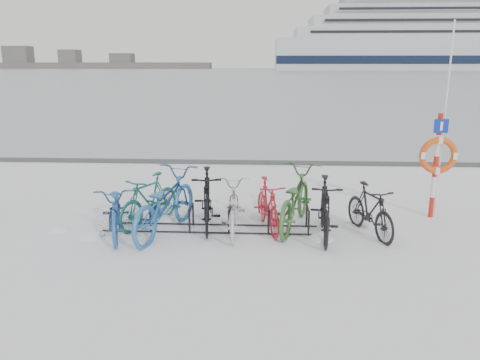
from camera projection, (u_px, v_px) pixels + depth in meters
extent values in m
plane|color=white|center=(211.00, 229.00, 8.75)|extent=(900.00, 900.00, 0.00)
cube|color=#A4AFB9|center=(263.00, 72.00, 158.90)|extent=(400.00, 298.00, 0.02)
cube|color=#3F3F42|center=(232.00, 162.00, 14.46)|extent=(400.00, 0.25, 0.10)
cylinder|color=black|center=(112.00, 220.00, 8.58)|extent=(0.04, 0.04, 0.44)
cylinder|color=black|center=(119.00, 213.00, 9.01)|extent=(0.04, 0.04, 0.44)
cylinder|color=black|center=(115.00, 205.00, 8.74)|extent=(0.04, 0.44, 0.04)
cylinder|color=black|center=(150.00, 221.00, 8.54)|extent=(0.04, 0.04, 0.44)
cylinder|color=black|center=(156.00, 214.00, 8.97)|extent=(0.04, 0.04, 0.44)
cylinder|color=black|center=(153.00, 206.00, 8.70)|extent=(0.04, 0.44, 0.04)
cylinder|color=black|center=(189.00, 222.00, 8.51)|extent=(0.04, 0.04, 0.44)
cylinder|color=black|center=(193.00, 214.00, 8.93)|extent=(0.04, 0.04, 0.44)
cylinder|color=black|center=(191.00, 207.00, 8.67)|extent=(0.04, 0.44, 0.04)
cylinder|color=black|center=(229.00, 222.00, 8.47)|extent=(0.04, 0.04, 0.44)
cylinder|color=black|center=(231.00, 215.00, 8.89)|extent=(0.04, 0.04, 0.44)
cylinder|color=black|center=(230.00, 207.00, 8.63)|extent=(0.04, 0.44, 0.04)
cylinder|color=black|center=(269.00, 223.00, 8.43)|extent=(0.04, 0.04, 0.44)
cylinder|color=black|center=(268.00, 215.00, 8.86)|extent=(0.04, 0.04, 0.44)
cylinder|color=black|center=(269.00, 208.00, 8.59)|extent=(0.04, 0.44, 0.04)
cylinder|color=black|center=(309.00, 224.00, 8.39)|extent=(0.04, 0.04, 0.44)
cylinder|color=black|center=(307.00, 216.00, 8.82)|extent=(0.04, 0.04, 0.44)
cylinder|color=black|center=(308.00, 209.00, 8.55)|extent=(0.04, 0.44, 0.04)
cylinder|color=black|center=(209.00, 232.00, 8.54)|extent=(4.00, 0.03, 0.03)
cylinder|color=black|center=(212.00, 224.00, 8.96)|extent=(4.00, 0.03, 0.03)
cylinder|color=red|center=(431.00, 207.00, 9.42)|extent=(0.10, 0.10, 0.42)
cylinder|color=silver|center=(433.00, 187.00, 9.32)|extent=(0.10, 0.10, 0.42)
cylinder|color=red|center=(435.00, 166.00, 9.21)|extent=(0.10, 0.10, 0.42)
cylinder|color=silver|center=(438.00, 145.00, 9.11)|extent=(0.10, 0.10, 0.42)
cylinder|color=red|center=(440.00, 124.00, 9.01)|extent=(0.10, 0.10, 0.42)
torus|color=#D54C14|center=(438.00, 155.00, 9.07)|extent=(0.73, 0.12, 0.73)
cube|color=#0D2597|center=(441.00, 126.00, 8.94)|extent=(0.27, 0.03, 0.27)
cylinder|color=silver|center=(444.00, 123.00, 9.05)|extent=(0.03, 0.03, 3.81)
cube|color=silver|center=(455.00, 55.00, 202.70)|extent=(155.16, 28.82, 13.30)
cube|color=black|center=(468.00, 60.00, 189.23)|extent=(155.16, 0.30, 3.32)
cube|color=black|center=(442.00, 60.00, 217.25)|extent=(155.16, 0.30, 3.32)
cube|color=silver|center=(457.00, 33.00, 200.55)|extent=(138.53, 26.60, 4.43)
cube|color=silver|center=(459.00, 11.00, 198.40)|extent=(111.94, 23.27, 4.43)
cube|color=black|center=(472.00, 20.00, 186.38)|extent=(121.91, 0.20, 13.30)
cube|color=#494949|center=(54.00, 66.00, 266.45)|extent=(180.00, 12.00, 3.50)
cube|color=#494949|center=(2.00, 59.00, 267.10)|extent=(24.00, 10.00, 8.00)
cube|color=#494949|center=(105.00, 60.00, 264.10)|extent=(20.00, 10.00, 6.00)
imported|color=#255598|center=(116.00, 207.00, 8.44)|extent=(1.15, 2.01, 1.00)
imported|color=#175B52|center=(149.00, 199.00, 8.93)|extent=(1.16, 1.73, 1.01)
imported|color=#2B68AB|center=(165.00, 201.00, 8.48)|extent=(1.37, 2.40, 1.19)
imported|color=black|center=(207.00, 197.00, 8.82)|extent=(0.73, 1.92, 1.13)
imported|color=#B2B3BA|center=(233.00, 207.00, 8.56)|extent=(0.72, 1.84, 0.95)
imported|color=red|center=(268.00, 204.00, 8.68)|extent=(0.82, 1.69, 0.98)
imported|color=#36642F|center=(294.00, 197.00, 8.81)|extent=(1.34, 2.33, 1.16)
imported|color=black|center=(325.00, 207.00, 8.29)|extent=(0.63, 1.85, 1.09)
imported|color=black|center=(370.00, 209.00, 8.42)|extent=(0.93, 1.65, 0.95)
ellipsoid|color=white|center=(163.00, 220.00, 9.27)|extent=(0.45, 0.45, 0.16)
ellipsoid|color=white|center=(91.00, 235.00, 8.44)|extent=(0.50, 0.50, 0.17)
ellipsoid|color=white|center=(260.00, 217.00, 9.48)|extent=(0.49, 0.49, 0.17)
ellipsoid|color=white|center=(59.00, 230.00, 8.72)|extent=(0.35, 0.35, 0.12)
ellipsoid|color=white|center=(321.00, 239.00, 8.28)|extent=(0.44, 0.44, 0.16)
ellipsoid|color=white|center=(235.00, 216.00, 9.49)|extent=(0.31, 0.31, 0.11)
ellipsoid|color=white|center=(372.00, 225.00, 9.00)|extent=(0.50, 0.50, 0.17)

